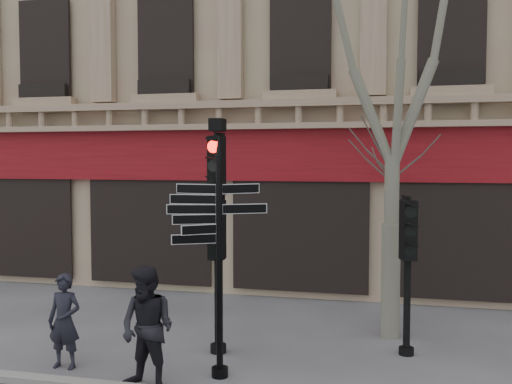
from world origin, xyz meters
The scene contains 8 objects.
ground centered at (0.00, 0.00, 0.00)m, with size 80.00×80.00×0.00m, color #56555A.
building centered at (0.00, 12.48, 8.99)m, with size 28.00×15.52×18.00m.
fingerpost centered at (-0.44, -0.45, 2.61)m, with size 2.04×2.04×3.89m.
traffic_signal_main centered at (-0.81, 0.65, 2.66)m, with size 0.48×0.35×4.21m.
traffic_signal_secondary centered at (2.50, 1.31, 1.94)m, with size 0.53×0.43×2.77m.
plane_tree centered at (2.21, 2.28, 6.05)m, with size 3.24×3.24×8.61m.
pedestrian_a centered at (-3.08, -0.66, 0.79)m, with size 0.58×0.38×1.58m, color black.
pedestrian_b centered at (-1.36, -1.17, 0.94)m, with size 0.91×0.71×1.87m, color black.
Camera 1 is at (2.20, -9.03, 3.49)m, focal length 40.00 mm.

